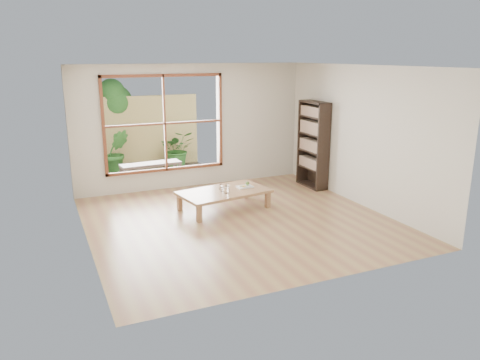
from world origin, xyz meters
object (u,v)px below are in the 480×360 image
object	(u,v)px
bookshelf	(313,145)
garden_bench	(151,166)
food_tray	(245,186)
low_table	(224,193)

from	to	relation	value
bookshelf	garden_bench	xyz separation A→B (m)	(-3.12, 1.72, -0.53)
food_tray	garden_bench	world-z (taller)	garden_bench
garden_bench	bookshelf	bearing A→B (deg)	-32.71
low_table	bookshelf	size ratio (longest dim) A/B	0.95
bookshelf	garden_bench	bearing A→B (deg)	151.19
bookshelf	low_table	bearing A→B (deg)	-163.75
low_table	bookshelf	world-z (taller)	bookshelf
low_table	bookshelf	distance (m)	2.50
low_table	food_tray	xyz separation A→B (m)	(0.46, 0.07, 0.06)
low_table	food_tray	bearing A→B (deg)	-1.11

